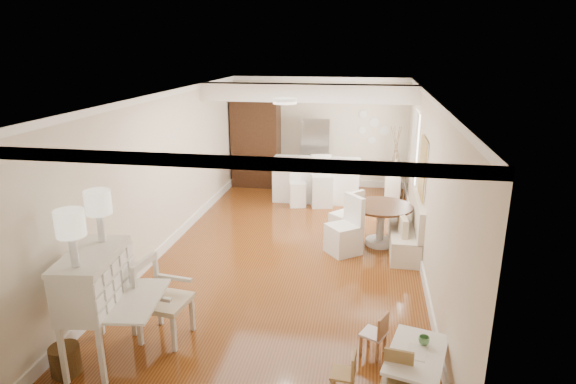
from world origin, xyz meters
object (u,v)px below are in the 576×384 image
(secretary_bureau, at_px, (97,307))
(breakfast_counter, at_px, (316,180))
(slip_chair_near, at_px, (344,225))
(bar_stool_left, at_px, (298,187))
(bar_stool_right, at_px, (322,181))
(fridge, at_px, (329,155))
(kids_chair_b, at_px, (374,333))
(kids_chair_c, at_px, (396,384))
(dining_table, at_px, (380,225))
(kids_chair_a, at_px, (343,373))
(pantry_cabinet, at_px, (256,142))
(slip_chair_far, at_px, (346,214))
(sideboard, at_px, (394,183))
(kids_table, at_px, (415,371))
(wicker_basket, at_px, (65,360))
(gustavian_armchair, at_px, (165,300))

(secretary_bureau, height_order, breakfast_counter, secretary_bureau)
(slip_chair_near, bearing_deg, bar_stool_left, 167.48)
(bar_stool_right, distance_m, fridge, 1.42)
(bar_stool_right, bearing_deg, kids_chair_b, -90.80)
(kids_chair_c, height_order, dining_table, dining_table)
(kids_chair_a, relative_size, dining_table, 0.47)
(pantry_cabinet, bearing_deg, kids_chair_c, -67.11)
(bar_stool_right, xyz_separation_m, pantry_cabinet, (-1.86, 1.42, 0.56))
(kids_chair_b, xyz_separation_m, bar_stool_left, (-1.73, 5.34, 0.17))
(slip_chair_far, bearing_deg, secretary_bureau, 10.10)
(sideboard, bearing_deg, dining_table, -90.54)
(kids_table, height_order, slip_chair_near, slip_chair_near)
(kids_table, height_order, kids_chair_a, kids_chair_a)
(kids_table, relative_size, sideboard, 1.19)
(wicker_basket, distance_m, slip_chair_far, 5.40)
(dining_table, distance_m, slip_chair_far, 0.69)
(dining_table, xyz_separation_m, pantry_cabinet, (-3.17, 3.49, 0.77))
(dining_table, relative_size, bar_stool_right, 0.96)
(dining_table, relative_size, fridge, 0.63)
(kids_chair_c, height_order, pantry_cabinet, pantry_cabinet)
(gustavian_armchair, bearing_deg, slip_chair_far, -22.01)
(kids_chair_c, height_order, slip_chair_near, slip_chair_near)
(bar_stool_right, bearing_deg, sideboard, 14.37)
(kids_chair_c, bearing_deg, sideboard, 96.73)
(kids_chair_b, bearing_deg, gustavian_armchair, -63.01)
(fridge, bearing_deg, gustavian_armchair, -101.53)
(wicker_basket, relative_size, fridge, 0.18)
(kids_table, bearing_deg, bar_stool_left, 110.18)
(gustavian_armchair, distance_m, kids_chair_c, 2.92)
(bar_stool_right, xyz_separation_m, sideboard, (1.66, 0.86, -0.21))
(kids_chair_c, xyz_separation_m, bar_stool_left, (-1.96, 6.25, 0.14))
(bar_stool_left, distance_m, fridge, 1.66)
(kids_chair_c, distance_m, slip_chair_far, 4.58)
(fridge, distance_m, sideboard, 1.78)
(kids_table, bearing_deg, breakfast_counter, 105.80)
(kids_chair_c, xyz_separation_m, breakfast_counter, (-1.58, 6.69, 0.20))
(kids_chair_c, relative_size, fridge, 0.35)
(kids_chair_b, bearing_deg, secretary_bureau, -54.06)
(kids_chair_a, bearing_deg, pantry_cabinet, -155.54)
(bar_stool_right, bearing_deg, kids_table, -88.00)
(secretary_bureau, distance_m, dining_table, 5.18)
(kids_table, relative_size, bar_stool_left, 1.04)
(kids_chair_a, bearing_deg, sideboard, 178.44)
(breakfast_counter, xyz_separation_m, sideboard, (1.82, 0.53, -0.14))
(slip_chair_far, distance_m, sideboard, 2.89)
(fridge, height_order, sideboard, fridge)
(kids_table, relative_size, kids_chair_a, 1.78)
(gustavian_armchair, relative_size, kids_chair_a, 1.99)
(gustavian_armchair, height_order, bar_stool_right, bar_stool_right)
(secretary_bureau, bearing_deg, kids_chair_c, -12.46)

